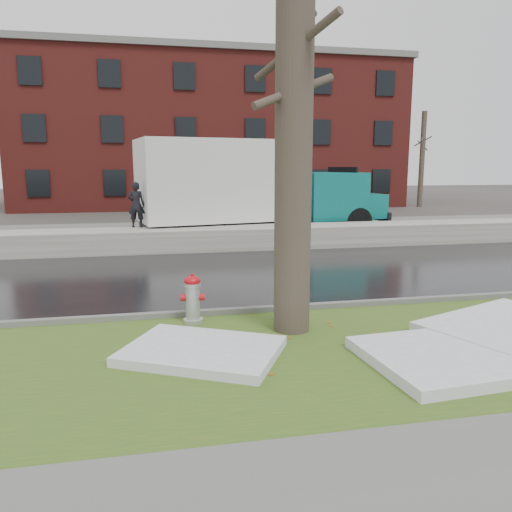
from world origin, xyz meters
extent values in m
plane|color=#47423D|center=(0.00, 0.00, 0.00)|extent=(120.00, 120.00, 0.00)
cube|color=#31521B|center=(0.00, -1.25, 0.02)|extent=(60.00, 4.50, 0.04)
cube|color=black|center=(0.00, 4.50, 0.01)|extent=(60.00, 7.00, 0.03)
cube|color=slate|center=(0.00, 13.00, 0.01)|extent=(60.00, 9.00, 0.03)
cube|color=slate|center=(0.00, 1.00, 0.07)|extent=(60.00, 0.15, 0.14)
cube|color=#B9B5A9|center=(0.00, 8.70, 0.38)|extent=(60.00, 1.60, 0.75)
cube|color=maroon|center=(2.00, 30.00, 5.00)|extent=(26.00, 12.00, 10.00)
cylinder|color=brown|center=(-6.00, 26.00, 3.25)|extent=(0.36, 0.36, 6.50)
cylinder|color=brown|center=(-6.00, 26.00, 4.20)|extent=(0.84, 1.62, 0.73)
cylinder|color=brown|center=(-6.00, 26.00, 5.10)|extent=(1.08, 1.26, 0.66)
cylinder|color=brown|center=(-6.00, 26.00, 3.60)|extent=(1.40, 0.61, 0.63)
cylinder|color=brown|center=(16.00, 24.00, 3.25)|extent=(0.36, 0.36, 6.50)
cylinder|color=brown|center=(16.00, 24.00, 4.20)|extent=(0.84, 1.62, 0.73)
cylinder|color=brown|center=(16.00, 24.00, 5.10)|extent=(1.08, 1.26, 0.66)
cylinder|color=brown|center=(16.00, 24.00, 3.60)|extent=(1.40, 0.61, 0.63)
cylinder|color=#AFB3B8|center=(-1.73, 0.60, 0.42)|extent=(0.27, 0.27, 0.77)
ellipsoid|color=red|center=(-1.73, 0.60, 0.81)|extent=(0.32, 0.32, 0.18)
cylinder|color=red|center=(-1.73, 0.60, 0.91)|extent=(0.06, 0.06, 0.05)
cylinder|color=red|center=(-1.88, 0.61, 0.50)|extent=(0.12, 0.13, 0.12)
cylinder|color=red|center=(-1.57, 0.59, 0.50)|extent=(0.12, 0.13, 0.12)
cylinder|color=#AFB3B8|center=(-1.71, 0.76, 0.50)|extent=(0.16, 0.12, 0.15)
cylinder|color=brown|center=(-0.11, -0.14, 3.86)|extent=(0.64, 0.64, 7.64)
cylinder|color=brown|center=(-0.11, -0.14, 4.62)|extent=(0.98, 1.74, 0.79)
cylinder|color=brown|center=(-0.11, -0.14, 3.97)|extent=(1.51, 0.72, 0.68)
cube|color=black|center=(1.50, 10.80, 0.71)|extent=(8.75, 2.64, 0.24)
cube|color=silver|center=(0.11, 10.55, 2.28)|extent=(6.26, 3.73, 2.94)
cube|color=#0B6B66|center=(4.55, 11.36, 1.63)|extent=(2.93, 3.02, 1.85)
cube|color=#0B6B66|center=(6.10, 11.64, 1.20)|extent=(1.71, 2.59, 0.98)
cube|color=black|center=(5.30, 11.49, 2.28)|extent=(0.48, 2.15, 0.98)
cube|color=black|center=(-3.42, 9.90, 0.35)|extent=(2.07, 1.62, 0.73)
cylinder|color=black|center=(5.56, 10.38, 0.60)|extent=(1.24, 0.54, 1.20)
cylinder|color=black|center=(5.14, 12.63, 0.60)|extent=(1.24, 0.54, 1.20)
cylinder|color=black|center=(0.64, 9.48, 0.60)|extent=(1.24, 0.54, 1.20)
cylinder|color=black|center=(0.23, 11.73, 0.60)|extent=(1.24, 0.54, 1.20)
cylinder|color=black|center=(-1.07, 9.17, 0.60)|extent=(1.24, 0.54, 1.20)
cylinder|color=black|center=(-1.49, 11.41, 0.60)|extent=(1.24, 0.54, 1.20)
imported|color=black|center=(-2.91, 9.30, 1.52)|extent=(0.62, 0.46, 1.54)
cube|color=white|center=(1.86, -2.01, 0.12)|extent=(2.75, 2.20, 0.16)
cube|color=white|center=(-1.72, -1.03, 0.11)|extent=(2.69, 2.44, 0.14)
cube|color=white|center=(3.43, -1.01, 0.13)|extent=(3.27, 2.70, 0.18)
camera|label=1|loc=(-2.36, -8.05, 2.80)|focal=35.00mm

